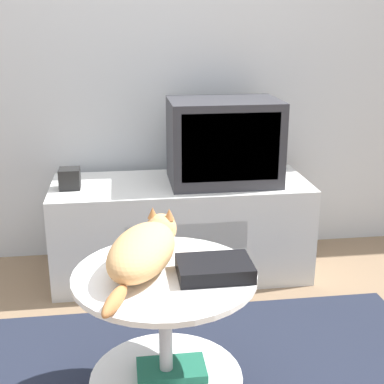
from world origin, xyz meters
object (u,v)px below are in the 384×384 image
object	(u,v)px
speaker	(70,179)
tv	(224,142)
cat	(144,249)
dvd_box	(214,268)

from	to	relation	value
speaker	tv	bearing A→B (deg)	0.83
tv	cat	xyz separation A→B (m)	(-0.44, -0.98, -0.12)
dvd_box	cat	distance (m)	0.23
tv	cat	world-z (taller)	tv
speaker	cat	size ratio (longest dim) A/B	0.17
dvd_box	tv	bearing A→B (deg)	77.65
tv	cat	distance (m)	1.08
cat	speaker	bearing A→B (deg)	38.04
speaker	dvd_box	xyz separation A→B (m)	(0.52, -1.05, -0.00)
tv	speaker	size ratio (longest dim) A/B	5.40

